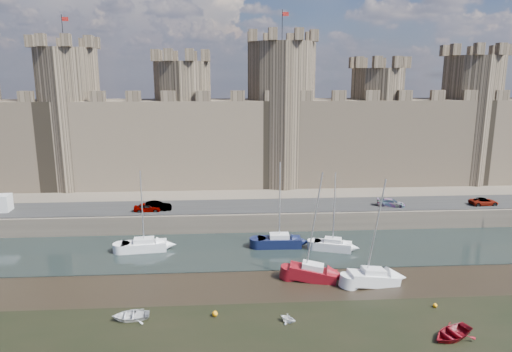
% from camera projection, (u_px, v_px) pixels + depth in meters
% --- Properties ---
extents(water_channel, '(160.00, 12.00, 0.08)m').
position_uv_depth(water_channel, '(287.00, 249.00, 54.60)').
color(water_channel, black).
rests_on(water_channel, ground).
extents(quay, '(160.00, 60.00, 2.50)m').
position_uv_depth(quay, '(263.00, 175.00, 89.41)').
color(quay, '#4C443A').
rests_on(quay, ground).
extents(road, '(160.00, 7.00, 0.10)m').
position_uv_depth(road, '(278.00, 206.00, 63.79)').
color(road, black).
rests_on(road, quay).
extents(castle, '(108.50, 11.00, 29.00)m').
position_uv_depth(castle, '(265.00, 129.00, 75.42)').
color(castle, '#42382B').
rests_on(castle, quay).
extents(car_0, '(3.52, 1.42, 1.20)m').
position_uv_depth(car_0, '(147.00, 208.00, 60.92)').
color(car_0, gray).
rests_on(car_0, quay).
extents(car_1, '(4.10, 1.72, 1.32)m').
position_uv_depth(car_1, '(157.00, 206.00, 61.31)').
color(car_1, gray).
rests_on(car_1, quay).
extents(car_2, '(4.08, 2.63, 1.10)m').
position_uv_depth(car_2, '(391.00, 203.00, 63.36)').
color(car_2, gray).
rests_on(car_2, quay).
extents(car_3, '(4.02, 2.04, 1.09)m').
position_uv_depth(car_3, '(484.00, 202.00, 63.95)').
color(car_3, gray).
rests_on(car_3, quay).
extents(sailboat_0, '(5.36, 2.54, 9.68)m').
position_uv_depth(sailboat_0, '(144.00, 245.00, 53.87)').
color(sailboat_0, white).
rests_on(sailboat_0, ground).
extents(sailboat_1, '(5.25, 2.14, 10.43)m').
position_uv_depth(sailboat_1, '(279.00, 241.00, 55.07)').
color(sailboat_1, black).
rests_on(sailboat_1, ground).
extents(sailboat_2, '(4.67, 2.96, 9.42)m').
position_uv_depth(sailboat_2, '(333.00, 244.00, 54.03)').
color(sailboat_2, silver).
rests_on(sailboat_2, ground).
extents(sailboat_4, '(5.13, 2.97, 11.27)m').
position_uv_depth(sailboat_4, '(313.00, 272.00, 46.28)').
color(sailboat_4, maroon).
rests_on(sailboat_4, ground).
extents(sailboat_5, '(5.21, 2.53, 10.83)m').
position_uv_depth(sailboat_5, '(373.00, 277.00, 45.27)').
color(sailboat_5, silver).
rests_on(sailboat_5, ground).
extents(dinghy_3, '(1.92, 1.88, 0.77)m').
position_uv_depth(dinghy_3, '(288.00, 318.00, 38.40)').
color(dinghy_3, white).
rests_on(dinghy_3, ground).
extents(dinghy_4, '(4.28, 3.77, 0.73)m').
position_uv_depth(dinghy_4, '(452.00, 334.00, 36.05)').
color(dinghy_4, maroon).
rests_on(dinghy_4, ground).
extents(dinghy_6, '(3.34, 2.57, 0.64)m').
position_uv_depth(dinghy_6, '(131.00, 316.00, 38.85)').
color(dinghy_6, silver).
rests_on(dinghy_6, ground).
extents(buoy_1, '(0.50, 0.50, 0.50)m').
position_uv_depth(buoy_1, '(215.00, 314.00, 39.39)').
color(buoy_1, '#FF980B').
rests_on(buoy_1, ground).
extents(buoy_3, '(0.39, 0.39, 0.39)m').
position_uv_depth(buoy_3, '(435.00, 305.00, 40.90)').
color(buoy_3, orange).
rests_on(buoy_3, ground).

